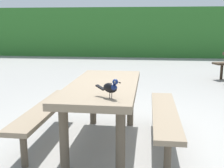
{
  "coord_description": "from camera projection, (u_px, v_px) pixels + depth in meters",
  "views": [
    {
      "loc": [
        0.17,
        -3.38,
        1.4
      ],
      "look_at": [
        -0.12,
        -0.76,
        0.84
      ],
      "focal_mm": 45.5,
      "sensor_mm": 36.0,
      "label": 1
    }
  ],
  "objects": [
    {
      "name": "hedge_wall",
      "position": [
        141.0,
        32.0,
        12.8
      ],
      "size": [
        28.0,
        1.86,
        2.1
      ],
      "primitive_type": "cube",
      "color": "#2D6B28",
      "rests_on": "ground"
    },
    {
      "name": "picnic_table_foreground",
      "position": [
        104.0,
        99.0,
        3.26
      ],
      "size": [
        1.71,
        1.81,
        0.74
      ],
      "color": "#84725B",
      "rests_on": "ground"
    },
    {
      "name": "ground_plane",
      "position": [
        128.0,
        137.0,
        3.6
      ],
      "size": [
        60.0,
        60.0,
        0.0
      ],
      "primitive_type": "plane",
      "color": "gray"
    },
    {
      "name": "bird_grackle",
      "position": [
        111.0,
        87.0,
        2.55
      ],
      "size": [
        0.25,
        0.18,
        0.18
      ],
      "color": "black",
      "rests_on": "picnic_table_foreground"
    }
  ]
}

